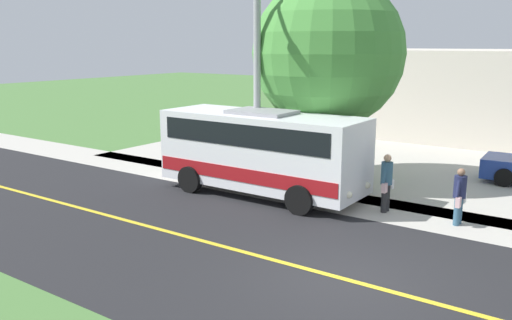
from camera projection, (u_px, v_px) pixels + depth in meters
name	position (u px, v px, depth m)	size (l,w,h in m)	color
ground_plane	(343.00, 279.00, 11.53)	(120.00, 120.00, 0.00)	#477238
road_surface	(343.00, 279.00, 11.53)	(8.00, 100.00, 0.01)	black
sidewalk	(422.00, 216.00, 15.70)	(2.40, 100.00, 0.01)	#B2ADA3
road_centre_line	(343.00, 279.00, 11.53)	(0.16, 100.00, 0.00)	gold
shuttle_bus_front	(262.00, 149.00, 17.67)	(2.58, 7.00, 2.82)	white
pedestrian_with_bags	(460.00, 195.00, 14.83)	(0.72, 0.34, 1.60)	#335972
pedestrian_waiting	(387.00, 181.00, 15.95)	(0.72, 0.34, 1.75)	#262628
street_light_pole	(255.00, 74.00, 17.79)	(1.97, 0.24, 7.09)	#9E9EA3
tree_curbside	(328.00, 53.00, 18.92)	(5.37, 5.37, 7.29)	#4C3826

